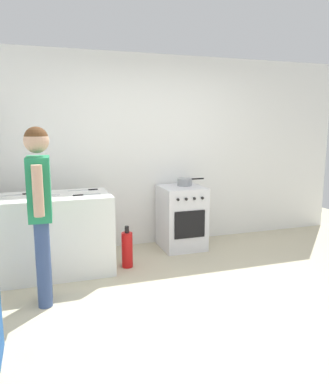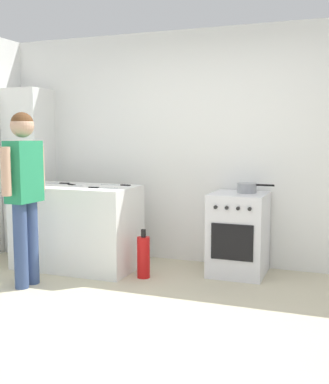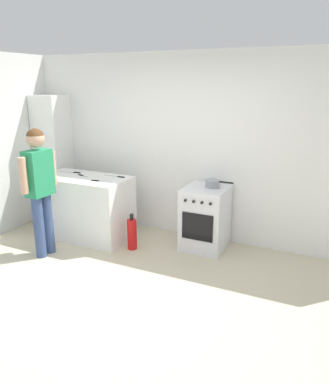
% 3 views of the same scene
% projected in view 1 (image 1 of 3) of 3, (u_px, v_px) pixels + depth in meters
% --- Properties ---
extents(ground_plane, '(8.00, 8.00, 0.00)m').
position_uv_depth(ground_plane, '(206.00, 301.00, 3.60)').
color(ground_plane, beige).
extents(back_wall, '(6.00, 0.10, 2.60)m').
position_uv_depth(back_wall, '(149.00, 152.00, 5.19)').
color(back_wall, white).
rests_on(back_wall, ground).
extents(counter_unit, '(1.30, 0.70, 0.90)m').
position_uv_depth(counter_unit, '(53.00, 234.00, 4.22)').
color(counter_unit, white).
rests_on(counter_unit, ground).
extents(oven_left, '(0.56, 0.62, 0.85)m').
position_uv_depth(oven_left, '(181.00, 217.00, 5.11)').
color(oven_left, silver).
rests_on(oven_left, ground).
extents(pot, '(0.38, 0.20, 0.10)m').
position_uv_depth(pot, '(185.00, 182.00, 5.10)').
color(pot, gray).
rests_on(pot, oven_left).
extents(knife_utility, '(0.24, 0.12, 0.01)m').
position_uv_depth(knife_utility, '(47.00, 195.00, 4.15)').
color(knife_utility, silver).
rests_on(knife_utility, counter_unit).
extents(knife_chef, '(0.31, 0.08, 0.01)m').
position_uv_depth(knife_chef, '(86.00, 195.00, 4.15)').
color(knife_chef, silver).
rests_on(knife_chef, counter_unit).
extents(knife_bread, '(0.35, 0.04, 0.01)m').
position_uv_depth(knife_bread, '(84.00, 190.00, 4.45)').
color(knife_bread, silver).
rests_on(knife_bread, counter_unit).
extents(knife_carving, '(0.33, 0.10, 0.01)m').
position_uv_depth(knife_carving, '(19.00, 195.00, 4.16)').
color(knife_carving, silver).
rests_on(knife_carving, counter_unit).
extents(person, '(0.22, 0.57, 1.66)m').
position_uv_depth(person, '(40.00, 200.00, 3.40)').
color(person, '#384C7A').
rests_on(person, ground).
extents(fire_extinguisher, '(0.13, 0.13, 0.50)m').
position_uv_depth(fire_extinguisher, '(127.00, 249.00, 4.43)').
color(fire_extinguisher, red).
rests_on(fire_extinguisher, ground).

